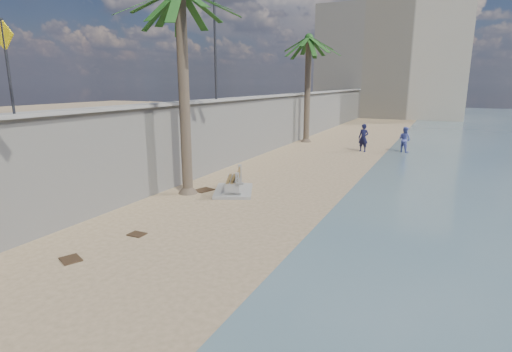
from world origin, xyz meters
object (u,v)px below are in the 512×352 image
(person_a, at_px, (364,136))
(person_b, at_px, (405,138))
(palm_back, at_px, (309,39))
(bench_far, at_px, (233,183))

(person_a, bearing_deg, person_b, 35.95)
(palm_back, bearing_deg, person_b, -12.75)
(person_a, distance_m, person_b, 2.62)
(bench_far, bearing_deg, person_a, 77.18)
(bench_far, relative_size, person_a, 1.26)
(person_a, relative_size, person_b, 1.13)
(palm_back, height_order, person_b, palm_back)
(bench_far, xyz_separation_m, person_a, (2.82, 12.41, 0.63))
(palm_back, height_order, person_a, palm_back)
(person_a, bearing_deg, bench_far, -87.69)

